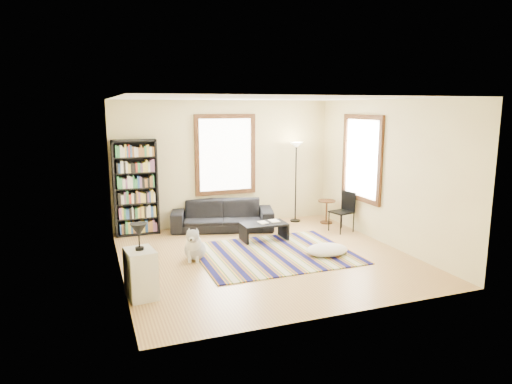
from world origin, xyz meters
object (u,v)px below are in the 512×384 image
object	(u,v)px
sofa	(222,215)
dog	(195,243)
bookshelf	(136,188)
floor_lamp	(296,182)
coffee_table	(264,232)
side_table	(326,212)
folding_chair	(341,212)
white_cabinet	(141,274)
floor_cushion	(327,250)

from	to	relation	value
sofa	dog	bearing A→B (deg)	-104.46
sofa	bookshelf	distance (m)	1.93
sofa	floor_lamp	bearing A→B (deg)	18.91
coffee_table	side_table	world-z (taller)	side_table
floor_lamp	folding_chair	bearing A→B (deg)	-64.27
coffee_table	folding_chair	size ratio (longest dim) A/B	1.05
white_cabinet	dog	world-z (taller)	white_cabinet
sofa	bookshelf	world-z (taller)	bookshelf
bookshelf	floor_cushion	bearing A→B (deg)	-40.33
white_cabinet	dog	bearing A→B (deg)	43.21
side_table	dog	size ratio (longest dim) A/B	0.91
sofa	side_table	size ratio (longest dim) A/B	4.06
bookshelf	dog	size ratio (longest dim) A/B	3.38
floor_lamp	side_table	world-z (taller)	floor_lamp
dog	side_table	bearing A→B (deg)	45.31
sofa	white_cabinet	bearing A→B (deg)	-108.49
coffee_table	floor_cushion	world-z (taller)	coffee_table
floor_cushion	floor_lamp	size ratio (longest dim) A/B	0.42
side_table	folding_chair	distance (m)	0.76
bookshelf	floor_lamp	bearing A→B (deg)	-2.71
coffee_table	floor_cushion	xyz separation A→B (m)	(0.74, -1.25, -0.08)
sofa	side_table	xyz separation A→B (m)	(2.41, -0.31, -0.05)
floor_cushion	white_cabinet	xyz separation A→B (m)	(-3.38, -0.73, 0.25)
coffee_table	dog	distance (m)	1.70
floor_cushion	floor_lamp	distance (m)	2.63
floor_lamp	sofa	bearing A→B (deg)	-176.83
bookshelf	floor_lamp	world-z (taller)	bookshelf
coffee_table	side_table	bearing A→B (deg)	22.92
side_table	floor_lamp	bearing A→B (deg)	145.97
sofa	white_cabinet	xyz separation A→B (m)	(-2.09, -3.08, 0.03)
folding_chair	white_cabinet	world-z (taller)	folding_chair
floor_lamp	white_cabinet	xyz separation A→B (m)	(-3.90, -3.18, -0.58)
bookshelf	dog	world-z (taller)	bookshelf
coffee_table	dog	world-z (taller)	dog
folding_chair	dog	size ratio (longest dim) A/B	1.45
floor_lamp	side_table	xyz separation A→B (m)	(0.60, -0.41, -0.66)
bookshelf	sofa	bearing A→B (deg)	-8.58
floor_lamp	white_cabinet	bearing A→B (deg)	-140.84
sofa	white_cabinet	world-z (taller)	white_cabinet
bookshelf	folding_chair	distance (m)	4.39
sofa	floor_cushion	distance (m)	2.69
floor_lamp	floor_cushion	bearing A→B (deg)	-101.86
coffee_table	dog	size ratio (longest dim) A/B	1.52
sofa	dog	size ratio (longest dim) A/B	3.71
folding_chair	white_cabinet	size ratio (longest dim) A/B	1.23
coffee_table	dog	bearing A→B (deg)	-157.47
white_cabinet	dog	distance (m)	1.72
floor_lamp	dog	bearing A→B (deg)	-146.86
coffee_table	white_cabinet	world-z (taller)	white_cabinet
bookshelf	coffee_table	size ratio (longest dim) A/B	2.22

